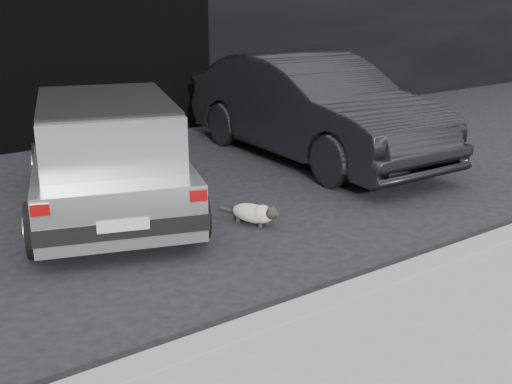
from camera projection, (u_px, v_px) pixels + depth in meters
ground at (166, 218)px, 7.02m from camera, size 80.00×80.00×0.00m
garage_opening at (101, 60)px, 10.26m from camera, size 4.00×0.10×2.60m
curb at (411, 273)px, 5.54m from camera, size 18.00×0.25×0.12m
silver_hatchback at (107, 150)px, 7.08m from camera, size 2.60×3.80×1.29m
second_car at (312, 107)px, 9.29m from camera, size 1.75×4.60×1.50m
cat_siamese at (256, 213)px, 6.82m from camera, size 0.40×0.71×0.26m
cat_white at (178, 213)px, 6.65m from camera, size 0.70×0.48×0.36m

